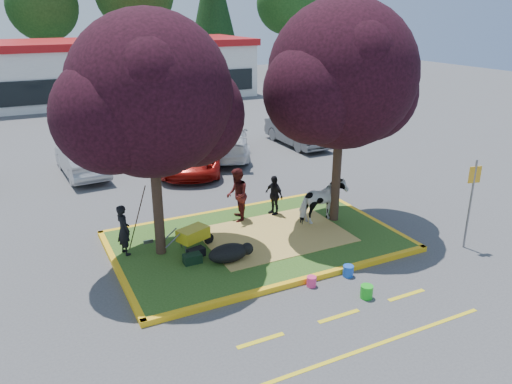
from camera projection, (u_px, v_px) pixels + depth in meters
name	position (u px, v px, depth m)	size (l,w,h in m)	color
ground	(257.00, 243.00, 14.88)	(90.00, 90.00, 0.00)	#424244
median_island	(257.00, 241.00, 14.85)	(8.00, 5.00, 0.15)	#2A4C18
curb_near	(302.00, 281.00, 12.68)	(8.30, 0.16, 0.15)	yellow
curb_far	(223.00, 211.00, 17.02)	(8.30, 0.16, 0.15)	yellow
curb_left	(118.00, 271.00, 13.15)	(0.16, 5.30, 0.15)	yellow
curb_right	(367.00, 217.00, 16.55)	(0.16, 5.30, 0.15)	yellow
straw_bedding	(274.00, 235.00, 15.07)	(4.20, 3.00, 0.01)	#D5B257
tree_purple_left	(151.00, 103.00, 12.53)	(5.06, 4.20, 6.51)	black
tree_purple_right	(343.00, 82.00, 14.67)	(5.30, 4.40, 6.82)	black
fire_lane_stripe_a	(261.00, 341.00, 10.51)	(1.10, 0.12, 0.01)	yellow
fire_lane_stripe_b	(339.00, 316.00, 11.35)	(1.10, 0.12, 0.01)	yellow
fire_lane_stripe_c	(406.00, 295.00, 12.18)	(1.10, 0.12, 0.01)	yellow
fire_lane_long	(373.00, 346.00, 10.34)	(6.00, 0.10, 0.01)	yellow
retail_building	(118.00, 68.00, 38.45)	(20.40, 8.40, 4.40)	silver
cow	(322.00, 202.00, 15.80)	(0.74, 1.62, 1.37)	silver
calf	(228.00, 253.00, 13.42)	(1.12, 0.64, 0.49)	black
handler	(124.00, 230.00, 13.69)	(0.53, 0.35, 1.45)	black
visitor_a	(237.00, 195.00, 15.84)	(0.84, 0.65, 1.73)	#461414
visitor_b	(274.00, 195.00, 16.40)	(0.78, 0.33, 1.34)	black
wheelbarrow	(193.00, 234.00, 14.17)	(1.55, 0.80, 0.59)	black
gear_bag_dark	(196.00, 252.00, 13.72)	(0.48, 0.26, 0.24)	black
gear_bag_green	(192.00, 259.00, 13.37)	(0.48, 0.30, 0.26)	black
sign_post	(472.00, 194.00, 14.07)	(0.37, 0.11, 2.67)	slate
bucket_green	(367.00, 292.00, 12.02)	(0.30, 0.30, 0.33)	green
bucket_pink	(311.00, 281.00, 12.54)	(0.25, 0.25, 0.27)	#F43678
bucket_blue	(348.00, 271.00, 13.00)	(0.28, 0.28, 0.30)	blue
car_silver	(81.00, 158.00, 20.80)	(1.51, 4.32, 1.42)	#9B9DA3
car_red	(192.00, 153.00, 21.51)	(2.44, 5.29, 1.47)	maroon
car_white	(225.00, 139.00, 23.54)	(2.21, 5.44, 1.58)	silver
car_grey	(298.00, 131.00, 25.35)	(1.54, 4.43, 1.46)	#4F5256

